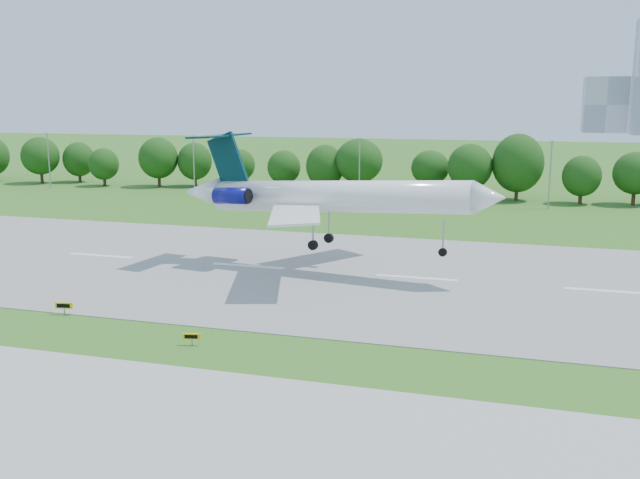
{
  "coord_description": "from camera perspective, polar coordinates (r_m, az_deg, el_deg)",
  "views": [
    {
      "loc": [
        11.35,
        -51.49,
        19.59
      ],
      "look_at": [
        -9.08,
        18.0,
        5.23
      ],
      "focal_mm": 40.0,
      "sensor_mm": 36.0,
      "label": 1
    }
  ],
  "objects": [
    {
      "name": "taxi_sign_left",
      "position": [
        69.89,
        -19.79,
        -5.01
      ],
      "size": [
        1.68,
        0.48,
        1.18
      ],
      "rotation": [
        0.0,
        0.0,
        0.18
      ],
      "color": "gray",
      "rests_on": "ground"
    },
    {
      "name": "taxiway",
      "position": [
        40.41,
        -2.15,
        -17.73
      ],
      "size": [
        400.0,
        23.0,
        0.08
      ],
      "primitive_type": "cube",
      "color": "#ADADA8",
      "rests_on": "ground"
    },
    {
      "name": "ground",
      "position": [
        56.25,
        3.75,
        -9.2
      ],
      "size": [
        600.0,
        600.0,
        0.0
      ],
      "primitive_type": "plane",
      "color": "#325F19",
      "rests_on": "ground"
    },
    {
      "name": "airliner",
      "position": [
        80.65,
        0.16,
        3.59
      ],
      "size": [
        38.85,
        28.05,
        12.87
      ],
      "rotation": [
        0.0,
        -0.05,
        -0.14
      ],
      "color": "white",
      "rests_on": "ground"
    },
    {
      "name": "service_vehicle_b",
      "position": [
        148.79,
        -6.96,
        3.79
      ],
      "size": [
        3.59,
        1.8,
        1.17
      ],
      "primitive_type": "imported",
      "rotation": [
        0.0,
        0.0,
        1.69
      ],
      "color": "silver",
      "rests_on": "ground"
    },
    {
      "name": "runway",
      "position": [
        79.76,
        7.71,
        -3.08
      ],
      "size": [
        400.0,
        45.0,
        0.08
      ],
      "primitive_type": "cube",
      "color": "gray",
      "rests_on": "ground"
    },
    {
      "name": "taxi_sign_centre",
      "position": [
        58.83,
        -10.22,
        -7.66
      ],
      "size": [
        1.44,
        0.46,
        1.01
      ],
      "rotation": [
        0.0,
        0.0,
        0.21
      ],
      "color": "gray",
      "rests_on": "ground"
    },
    {
      "name": "tree_line",
      "position": [
        144.56,
        11.87,
        5.65
      ],
      "size": [
        288.4,
        8.4,
        10.4
      ],
      "color": "#382314",
      "rests_on": "ground"
    },
    {
      "name": "service_vehicle_a",
      "position": [
        138.36,
        -6.37,
        3.28
      ],
      "size": [
        4.16,
        2.24,
        1.3
      ],
      "primitive_type": "imported",
      "rotation": [
        0.0,
        0.0,
        1.8
      ],
      "color": "white",
      "rests_on": "ground"
    },
    {
      "name": "light_poles",
      "position": [
        134.86,
        10.45,
        5.39
      ],
      "size": [
        175.9,
        0.25,
        12.19
      ],
      "color": "gray",
      "rests_on": "ground"
    }
  ]
}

